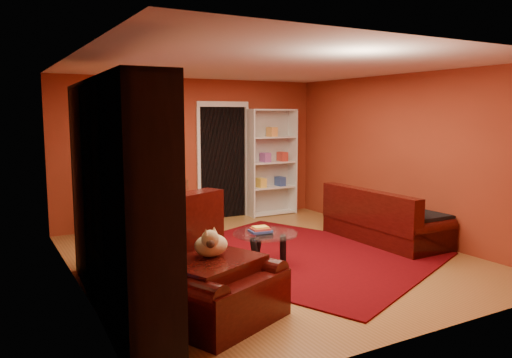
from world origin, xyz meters
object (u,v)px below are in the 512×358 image
gift_box_teal (134,227)px  coffee_table (265,248)px  christmas_tree (134,178)px  sofa (386,214)px  gift_box_green (159,224)px  gift_box_red (143,222)px  dog (211,245)px  white_bookshelf (272,162)px  rug (296,256)px  acrylic_chair (184,217)px  media_unit (115,197)px  armchair (212,271)px

gift_box_teal → coffee_table: bearing=-66.3°
christmas_tree → sofa: (3.29, -2.26, -0.52)m
gift_box_green → gift_box_red: (-0.17, 0.35, -0.01)m
dog → gift_box_green: bearing=56.4°
white_bookshelf → sofa: size_ratio=1.07×
gift_box_green → white_bookshelf: 2.61m
dog → coffee_table: bearing=18.7°
gift_box_teal → gift_box_red: gift_box_teal is taller
rug → christmas_tree: christmas_tree is taller
gift_box_red → white_bookshelf: 2.75m
christmas_tree → gift_box_teal: 0.80m
white_bookshelf → gift_box_teal: bearing=-172.2°
gift_box_teal → coffee_table: (1.06, -2.41, 0.07)m
christmas_tree → gift_box_red: (0.25, 0.44, -0.83)m
dog → sofa: 3.78m
gift_box_teal → gift_box_red: (0.27, 0.44, -0.03)m
acrylic_chair → sofa: bearing=-38.0°
media_unit → christmas_tree: (1.00, 2.94, -0.20)m
media_unit → white_bookshelf: media_unit is taller
rug → white_bookshelf: bearing=65.5°
rug → dog: dog is taller
coffee_table → acrylic_chair: size_ratio=0.97×
media_unit → coffee_table: (2.05, 0.54, -0.93)m
gift_box_teal → gift_box_green: (0.44, 0.09, -0.02)m
rug → media_unit: size_ratio=1.17×
gift_box_green → acrylic_chair: acrylic_chair is taller
gift_box_teal → gift_box_red: bearing=58.7°
rug → media_unit: bearing=-165.7°
armchair → sofa: (3.57, 1.37, -0.05)m
sofa → acrylic_chair: acrylic_chair is taller
gift_box_teal → dog: dog is taller
media_unit → white_bookshelf: bearing=43.5°
christmas_tree → white_bookshelf: 2.88m
armchair → dog: bearing=45.0°
sofa → acrylic_chair: size_ratio=2.26×
armchair → gift_box_green: bearing=56.2°
white_bookshelf → christmas_tree: bearing=-172.1°
christmas_tree → sofa: christmas_tree is taller
media_unit → gift_box_red: media_unit is taller
gift_box_red → sofa: sofa is taller
armchair → christmas_tree: bearing=62.5°
gift_box_red → coffee_table: bearing=-74.5°
acrylic_chair → rug: bearing=-61.9°
gift_box_green → armchair: size_ratio=0.20×
christmas_tree → coffee_table: christmas_tree is taller
gift_box_green → sofa: bearing=-39.3°
gift_box_green → coffee_table: bearing=-76.1°
media_unit → white_bookshelf: size_ratio=1.42×
christmas_tree → gift_box_green: 0.93m
white_bookshelf → dog: 5.05m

